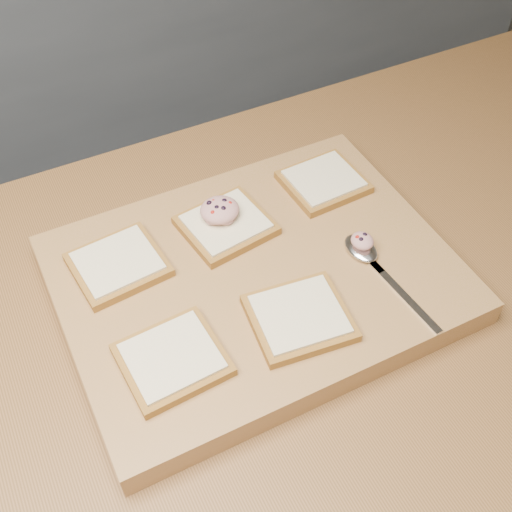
# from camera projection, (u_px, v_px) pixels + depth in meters

# --- Properties ---
(island_counter) EXTENTS (2.00, 0.80, 0.90)m
(island_counter) POSITION_uv_depth(u_px,v_px,m) (175.00, 497.00, 1.12)
(island_counter) COLOR slate
(island_counter) RESTS_ON ground
(cutting_board) EXTENTS (0.50, 0.38, 0.04)m
(cutting_board) POSITION_uv_depth(u_px,v_px,m) (256.00, 279.00, 0.85)
(cutting_board) COLOR #9F6D44
(cutting_board) RESTS_ON island_counter
(bread_far_left) EXTENTS (0.12, 0.11, 0.02)m
(bread_far_left) POSITION_uv_depth(u_px,v_px,m) (118.00, 264.00, 0.83)
(bread_far_left) COLOR olive
(bread_far_left) RESTS_ON cutting_board
(bread_far_center) EXTENTS (0.13, 0.12, 0.02)m
(bread_far_center) POSITION_uv_depth(u_px,v_px,m) (226.00, 225.00, 0.88)
(bread_far_center) COLOR olive
(bread_far_center) RESTS_ON cutting_board
(bread_far_right) EXTENTS (0.11, 0.10, 0.02)m
(bread_far_right) POSITION_uv_depth(u_px,v_px,m) (324.00, 181.00, 0.93)
(bread_far_right) COLOR olive
(bread_far_right) RESTS_ON cutting_board
(bread_near_left) EXTENTS (0.12, 0.11, 0.02)m
(bread_near_left) POSITION_uv_depth(u_px,v_px,m) (172.00, 359.00, 0.73)
(bread_near_left) COLOR olive
(bread_near_left) RESTS_ON cutting_board
(bread_near_center) EXTENTS (0.13, 0.12, 0.02)m
(bread_near_center) POSITION_uv_depth(u_px,v_px,m) (299.00, 317.00, 0.77)
(bread_near_center) COLOR olive
(bread_near_center) RESTS_ON cutting_board
(tuna_salad_dollop) EXTENTS (0.05, 0.05, 0.03)m
(tuna_salad_dollop) POSITION_uv_depth(u_px,v_px,m) (220.00, 210.00, 0.87)
(tuna_salad_dollop) COLOR tan
(tuna_salad_dollop) RESTS_ON bread_far_center
(spoon) EXTENTS (0.04, 0.18, 0.01)m
(spoon) POSITION_uv_depth(u_px,v_px,m) (367.00, 255.00, 0.84)
(spoon) COLOR silver
(spoon) RESTS_ON cutting_board
(spoon_salad) EXTENTS (0.03, 0.03, 0.02)m
(spoon_salad) POSITION_uv_depth(u_px,v_px,m) (362.00, 241.00, 0.84)
(spoon_salad) COLOR tan
(spoon_salad) RESTS_ON spoon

